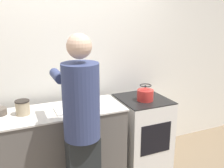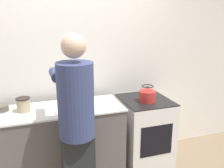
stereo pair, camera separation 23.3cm
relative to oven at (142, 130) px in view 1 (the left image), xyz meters
The scene contains 8 objects.
wall_back 1.24m from the oven, 154.12° to the left, with size 8.00×0.05×2.60m.
counter 1.16m from the oven, behind, with size 1.56×0.58×0.92m.
oven is the anchor object (origin of this frame).
person 1.25m from the oven, 150.12° to the right, with size 0.37×0.61×1.78m.
cutting_board 1.06m from the oven, behind, with size 0.38×0.24×0.02m.
knife 1.06m from the oven, behind, with size 0.21×0.10×0.01m.
kettle 0.54m from the oven, 102.29° to the right, with size 0.20×0.20×0.20m.
canister_jar 1.55m from the oven, behind, with size 0.15×0.15×0.15m.
Camera 1 is at (-0.75, -2.26, 1.93)m, focal length 40.00 mm.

